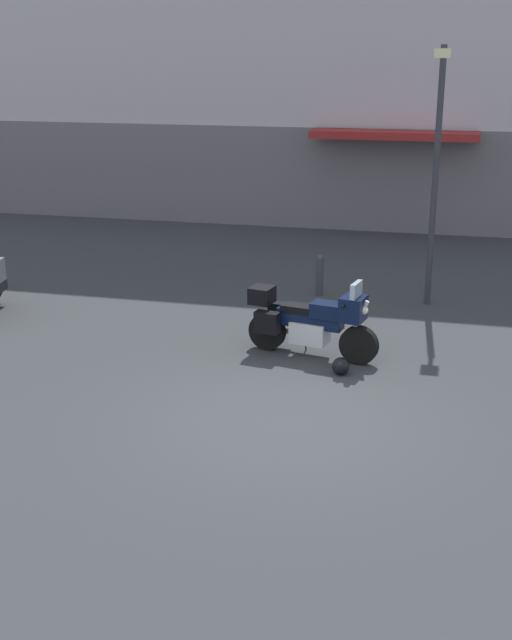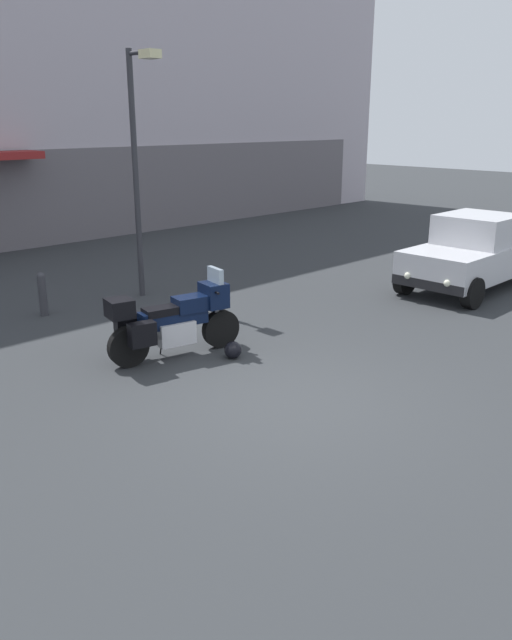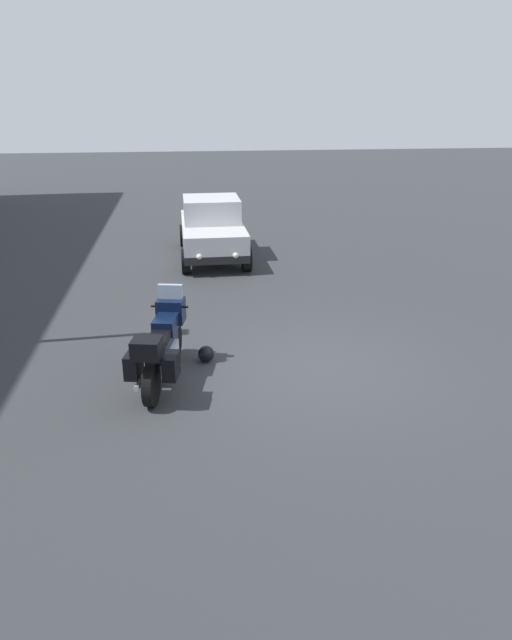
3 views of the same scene
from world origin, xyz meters
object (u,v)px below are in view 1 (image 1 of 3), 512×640
object	(u,v)px
motorcycle	(310,320)
bollard_curbside	(320,274)
streetlamp_curbside	(437,153)
helmet	(341,366)

from	to	relation	value
motorcycle	bollard_curbside	size ratio (longest dim) A/B	2.64
motorcycle	bollard_curbside	world-z (taller)	motorcycle
streetlamp_curbside	bollard_curbside	world-z (taller)	streetlamp_curbside
motorcycle	bollard_curbside	xyz separation A→B (m)	(-0.43, 3.57, -0.17)
bollard_curbside	motorcycle	bearing A→B (deg)	-83.18
helmet	bollard_curbside	xyz separation A→B (m)	(-1.05, 4.27, 0.31)
helmet	bollard_curbside	bearing A→B (deg)	103.85
motorcycle	streetlamp_curbside	world-z (taller)	streetlamp_curbside
helmet	bollard_curbside	size ratio (longest dim) A/B	0.33
streetlamp_curbside	bollard_curbside	distance (m)	3.37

